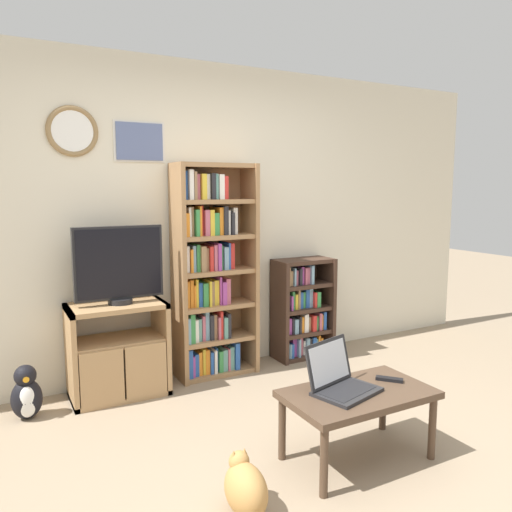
# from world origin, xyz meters

# --- Properties ---
(ground_plane) EXTENTS (18.00, 18.00, 0.00)m
(ground_plane) POSITION_xyz_m (0.00, 0.00, 0.00)
(ground_plane) COLOR gray
(wall_back) EXTENTS (6.27, 0.09, 2.60)m
(wall_back) POSITION_xyz_m (-0.01, 1.90, 1.31)
(wall_back) COLOR beige
(wall_back) RESTS_ON ground_plane
(tv_stand) EXTENTS (0.71, 0.42, 0.71)m
(tv_stand) POSITION_xyz_m (-0.69, 1.62, 0.36)
(tv_stand) COLOR tan
(tv_stand) RESTS_ON ground_plane
(television) EXTENTS (0.65, 0.18, 0.58)m
(television) POSITION_xyz_m (-0.66, 1.63, 1.01)
(television) COLOR black
(television) RESTS_ON tv_stand
(bookshelf_tall) EXTENTS (0.68, 0.31, 1.77)m
(bookshelf_tall) POSITION_xyz_m (0.10, 1.72, 0.87)
(bookshelf_tall) COLOR #9E754C
(bookshelf_tall) RESTS_ON ground_plane
(bookshelf_short) EXTENTS (0.55, 0.29, 0.92)m
(bookshelf_short) POSITION_xyz_m (1.01, 1.72, 0.44)
(bookshelf_short) COLOR #3D281E
(bookshelf_short) RESTS_ON ground_plane
(coffee_table) EXTENTS (0.86, 0.49, 0.42)m
(coffee_table) POSITION_xyz_m (0.32, 0.06, 0.36)
(coffee_table) COLOR #4C3828
(coffee_table) RESTS_ON ground_plane
(laptop) EXTENTS (0.43, 0.39, 0.28)m
(laptop) POSITION_xyz_m (0.22, 0.12, 0.48)
(laptop) COLOR #232326
(laptop) RESTS_ON coffee_table
(remote_near_laptop) EXTENTS (0.14, 0.15, 0.02)m
(remote_near_laptop) POSITION_xyz_m (0.58, 0.09, 0.43)
(remote_near_laptop) COLOR black
(remote_near_laptop) RESTS_ON coffee_table
(cat) EXTENTS (0.21, 0.56, 0.29)m
(cat) POSITION_xyz_m (-0.48, -0.06, 0.13)
(cat) COLOR #B78447
(cat) RESTS_ON ground_plane
(penguin_figurine) EXTENTS (0.20, 0.18, 0.38)m
(penguin_figurine) POSITION_xyz_m (-1.34, 1.53, 0.17)
(penguin_figurine) COLOR black
(penguin_figurine) RESTS_ON ground_plane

